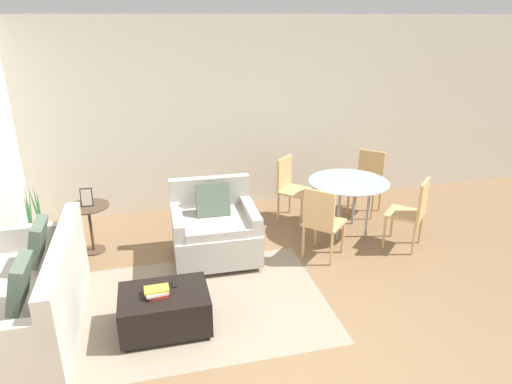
{
  "coord_description": "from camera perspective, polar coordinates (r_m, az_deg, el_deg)",
  "views": [
    {
      "loc": [
        -1.05,
        -3.09,
        2.74
      ],
      "look_at": [
        0.16,
        1.86,
        0.75
      ],
      "focal_mm": 32.0,
      "sensor_mm": 36.0,
      "label": 1
    }
  ],
  "objects": [
    {
      "name": "dining_chair_near_right",
      "position": [
        5.9,
        19.02,
        -2.04
      ],
      "size": [
        0.59,
        0.59,
        0.9
      ],
      "color": "tan",
      "rests_on": "ground_plane"
    },
    {
      "name": "picture_frame",
      "position": [
        5.77,
        -20.43,
        -0.63
      ],
      "size": [
        0.14,
        0.08,
        0.22
      ],
      "color": "black",
      "rests_on": "side_table"
    },
    {
      "name": "dining_chair_far_right",
      "position": [
        6.86,
        13.84,
        1.75
      ],
      "size": [
        0.59,
        0.59,
        0.9
      ],
      "color": "tan",
      "rests_on": "ground_plane"
    },
    {
      "name": "ottoman",
      "position": [
        4.41,
        -11.33,
        -14.14
      ],
      "size": [
        0.81,
        0.57,
        0.39
      ],
      "color": "black",
      "rests_on": "ground_plane"
    },
    {
      "name": "side_table",
      "position": [
        5.88,
        -20.08,
        -3.2
      ],
      "size": [
        0.49,
        0.49,
        0.61
      ],
      "color": "#4C3828",
      "rests_on": "ground_plane"
    },
    {
      "name": "armchair",
      "position": [
        5.44,
        -5.2,
        -4.73
      ],
      "size": [
        0.99,
        0.9,
        0.92
      ],
      "color": "#B2ADA3",
      "rests_on": "ground_plane"
    },
    {
      "name": "ground_plane",
      "position": [
        4.26,
        4.04,
        -18.74
      ],
      "size": [
        20.0,
        20.0,
        0.0
      ],
      "primitive_type": "plane",
      "color": "brown"
    },
    {
      "name": "dining_chair_far_left",
      "position": [
        6.41,
        4.33,
        0.95
      ],
      "size": [
        0.59,
        0.59,
        0.9
      ],
      "color": "tan",
      "rests_on": "ground_plane"
    },
    {
      "name": "book_stack",
      "position": [
        4.27,
        -12.24,
        -12.1
      ],
      "size": [
        0.22,
        0.18,
        0.07
      ],
      "color": "#B72D28",
      "rests_on": "ottoman"
    },
    {
      "name": "potted_plant",
      "position": [
        6.03,
        -25.58,
        -5.56
      ],
      "size": [
        0.38,
        0.38,
        1.01
      ],
      "color": "#333338",
      "rests_on": "ground_plane"
    },
    {
      "name": "wall_back",
      "position": [
        6.69,
        -4.52,
        9.47
      ],
      "size": [
        12.0,
        0.06,
        2.75
      ],
      "color": "beige",
      "rests_on": "ground_plane"
    },
    {
      "name": "dining_table",
      "position": [
        6.06,
        11.45,
        0.58
      ],
      "size": [
        1.04,
        1.04,
        0.72
      ],
      "color": "#99A8AD",
      "rests_on": "ground_plane"
    },
    {
      "name": "area_rug",
      "position": [
        4.78,
        -7.29,
        -13.8
      ],
      "size": [
        2.58,
        1.85,
        0.01
      ],
      "color": "gray",
      "rests_on": "ground_plane"
    },
    {
      "name": "dining_chair_near_left",
      "position": [
        5.38,
        8.22,
        -3.34
      ],
      "size": [
        0.59,
        0.59,
        0.9
      ],
      "color": "tan",
      "rests_on": "ground_plane"
    },
    {
      "name": "couch",
      "position": [
        4.71,
        -26.24,
        -12.24
      ],
      "size": [
        0.88,
        1.84,
        0.92
      ],
      "color": "#B2ADA3",
      "rests_on": "ground_plane"
    },
    {
      "name": "tv_remote_primary",
      "position": [
        4.42,
        -10.19,
        -11.11
      ],
      "size": [
        0.05,
        0.16,
        0.01
      ],
      "color": "black",
      "rests_on": "ottoman"
    }
  ]
}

